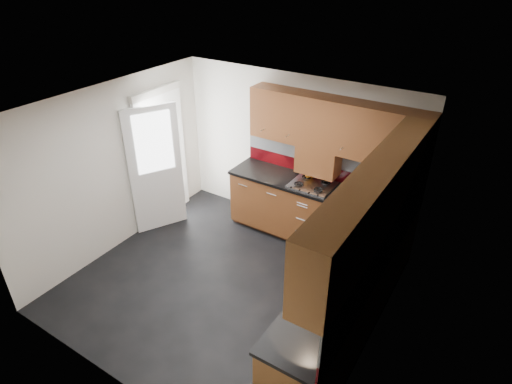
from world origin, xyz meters
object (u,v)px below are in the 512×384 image
Objects in this scene: gas_hob at (312,185)px; food_processor at (382,214)px; utensil_pot at (310,172)px; toaster at (367,192)px.

food_processor is at bearing -18.92° from gas_hob.
utensil_pot reaches higher than food_processor.
toaster is (0.77, 0.09, 0.08)m from gas_hob.
gas_hob is 1.41× the size of utensil_pot.
toaster is 1.12× the size of food_processor.
utensil_pot is (-0.14, 0.20, 0.08)m from gas_hob.
toaster is (0.90, -0.11, -0.00)m from utensil_pot.
toaster is at bearing 127.57° from food_processor.
toaster is at bearing 6.73° from gas_hob.
gas_hob is at bearing -173.27° from toaster.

